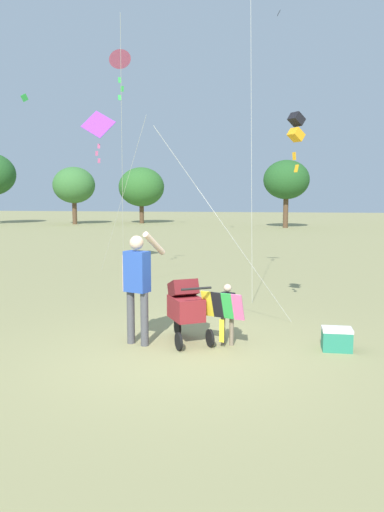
{
  "coord_description": "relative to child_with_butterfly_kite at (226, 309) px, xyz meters",
  "views": [
    {
      "loc": [
        1.26,
        -7.22,
        2.38
      ],
      "look_at": [
        -0.07,
        1.49,
        1.3
      ],
      "focal_mm": 35.49,
      "sensor_mm": 36.0,
      "label": 1
    }
  ],
  "objects": [
    {
      "name": "child_with_butterfly_kite",
      "position": [
        0.0,
        0.0,
        0.0
      ],
      "size": [
        0.7,
        0.46,
        0.98
      ],
      "color": "#7F705B",
      "rests_on": "ground"
    },
    {
      "name": "stroller",
      "position": [
        -0.67,
        0.1,
        0.02
      ],
      "size": [
        0.85,
        1.09,
        1.03
      ],
      "color": "black",
      "rests_on": "ground"
    },
    {
      "name": "ground_plane",
      "position": [
        -0.62,
        -0.55,
        -0.59
      ],
      "size": [
        120.0,
        120.0,
        0.0
      ],
      "primitive_type": "plane",
      "color": "#938E5B"
    },
    {
      "name": "kite_orange_delta",
      "position": [
        -3.19,
        5.13,
        5.1
      ],
      "size": [
        1.46,
        3.97,
        6.02
      ],
      "color": "pink",
      "rests_on": "ground"
    },
    {
      "name": "cooler_box",
      "position": [
        1.7,
        -0.01,
        -0.41
      ],
      "size": [
        0.45,
        0.33,
        0.35
      ],
      "color": "#288466",
      "rests_on": "ground"
    },
    {
      "name": "treeline_distant",
      "position": [
        5.02,
        30.8,
        2.97
      ],
      "size": [
        43.07,
        6.95,
        5.99
      ],
      "color": "brown",
      "rests_on": "ground"
    },
    {
      "name": "kite_adult_black",
      "position": [
        1.07,
        1.63,
        2.94
      ],
      "size": [
        2.41,
        1.84,
        3.84
      ],
      "color": "black",
      "rests_on": "ground"
    },
    {
      "name": "person_adult_flyer",
      "position": [
        -1.39,
        -0.16,
        0.46
      ],
      "size": [
        0.67,
        0.52,
        1.82
      ],
      "color": "#4C4C51",
      "rests_on": "ground"
    },
    {
      "name": "kite_blue_high",
      "position": [
        -4.52,
        7.31,
        3.76
      ],
      "size": [
        2.82,
        3.32,
        4.95
      ],
      "color": "purple",
      "rests_on": "ground"
    }
  ]
}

